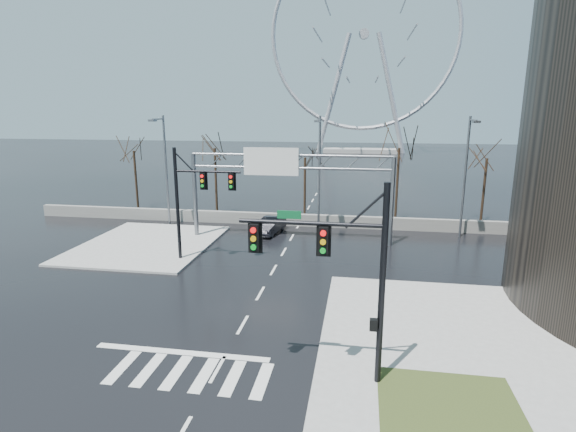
% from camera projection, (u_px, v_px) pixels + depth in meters
% --- Properties ---
extents(ground, '(260.00, 260.00, 0.00)m').
position_uv_depth(ground, '(243.00, 325.00, 22.45)').
color(ground, black).
rests_on(ground, ground).
extents(sidewalk_right_ext, '(12.00, 10.00, 0.15)m').
position_uv_depth(sidewalk_right_ext, '(444.00, 320.00, 22.77)').
color(sidewalk_right_ext, gray).
rests_on(sidewalk_right_ext, ground).
extents(sidewalk_far, '(10.00, 12.00, 0.15)m').
position_uv_depth(sidewalk_far, '(148.00, 244.00, 35.69)').
color(sidewalk_far, gray).
rests_on(sidewalk_far, ground).
extents(grass_strip, '(5.00, 4.00, 0.02)m').
position_uv_depth(grass_strip, '(448.00, 403.00, 16.19)').
color(grass_strip, '#303A18').
rests_on(grass_strip, sidewalk_near).
extents(barrier_wall, '(52.00, 0.50, 1.10)m').
position_uv_depth(barrier_wall, '(298.00, 220.00, 41.52)').
color(barrier_wall, slate).
rests_on(barrier_wall, ground).
extents(signal_mast_near, '(5.52, 0.41, 8.00)m').
position_uv_depth(signal_mast_near, '(346.00, 265.00, 16.64)').
color(signal_mast_near, black).
rests_on(signal_mast_near, ground).
extents(signal_mast_far, '(4.72, 0.41, 8.00)m').
position_uv_depth(signal_mast_far, '(192.00, 194.00, 30.86)').
color(signal_mast_far, black).
rests_on(signal_mast_far, ground).
extents(sign_gantry, '(16.36, 0.40, 7.60)m').
position_uv_depth(sign_gantry, '(285.00, 178.00, 35.68)').
color(sign_gantry, slate).
rests_on(sign_gantry, ground).
extents(streetlight_left, '(0.50, 2.55, 10.00)m').
position_uv_depth(streetlight_left, '(164.00, 162.00, 40.42)').
color(streetlight_left, slate).
rests_on(streetlight_left, ground).
extents(streetlight_mid, '(0.50, 2.55, 10.00)m').
position_uv_depth(streetlight_mid, '(319.00, 165.00, 38.21)').
color(streetlight_mid, slate).
rests_on(streetlight_mid, ground).
extents(streetlight_right, '(0.50, 2.55, 10.00)m').
position_uv_depth(streetlight_right, '(467.00, 168.00, 36.32)').
color(streetlight_right, slate).
rests_on(streetlight_right, ground).
extents(tree_far_left, '(3.50, 3.50, 7.00)m').
position_uv_depth(tree_far_left, '(134.00, 158.00, 47.04)').
color(tree_far_left, black).
rests_on(tree_far_left, ground).
extents(tree_left, '(3.75, 3.75, 7.50)m').
position_uv_depth(tree_left, '(215.00, 156.00, 45.05)').
color(tree_left, black).
rests_on(tree_left, ground).
extents(tree_center, '(3.25, 3.25, 6.50)m').
position_uv_depth(tree_center, '(305.00, 164.00, 44.78)').
color(tree_center, black).
rests_on(tree_center, ground).
extents(tree_right, '(3.90, 3.90, 7.80)m').
position_uv_depth(tree_right, '(399.00, 156.00, 42.16)').
color(tree_right, black).
rests_on(tree_right, ground).
extents(tree_far_right, '(3.40, 3.40, 6.80)m').
position_uv_depth(tree_far_right, '(486.00, 166.00, 41.56)').
color(tree_far_right, black).
rests_on(tree_far_right, ground).
extents(ferris_wheel, '(45.00, 6.00, 50.91)m').
position_uv_depth(ferris_wheel, '(364.00, 42.00, 106.84)').
color(ferris_wheel, gray).
rests_on(ferris_wheel, ground).
extents(car, '(2.24, 4.44, 1.40)m').
position_uv_depth(car, '(270.00, 225.00, 38.93)').
color(car, black).
rests_on(car, ground).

